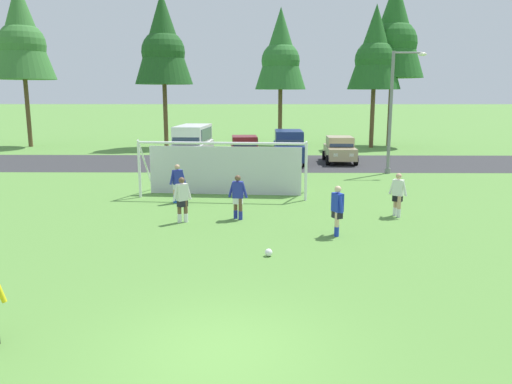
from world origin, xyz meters
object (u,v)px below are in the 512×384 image
object	(u,v)px
soccer_goal	(224,167)
player_striker_near	(337,211)
parked_car_slot_center_left	(289,147)
player_midfield_center	(182,200)
street_lamp	(394,111)
player_winger_right	(238,197)
parked_car_slot_far_left	(193,144)
player_winger_left	(178,184)
parked_car_slot_left	(245,149)
soccer_ball	(269,252)
parked_car_slot_center	(340,149)
player_defender_far	(398,195)

from	to	relation	value
soccer_goal	player_striker_near	xyz separation A→B (m)	(4.14, -6.50, -0.47)
parked_car_slot_center_left	soccer_goal	bearing A→B (deg)	-108.11
soccer_goal	player_midfield_center	xyz separation A→B (m)	(-1.13, -4.87, -0.47)
street_lamp	player_winger_right	bearing A→B (deg)	-127.53
player_winger_right	parked_car_slot_far_left	xyz separation A→B (m)	(-3.64, 14.55, 0.52)
parked_car_slot_far_left	street_lamp	distance (m)	12.73
player_winger_left	parked_car_slot_left	xyz separation A→B (m)	(2.35, 13.09, 0.05)
soccer_ball	parked_car_slot_center_left	distance (m)	19.31
parked_car_slot_center	street_lamp	xyz separation A→B (m)	(2.27, -4.66, 2.69)
parked_car_slot_far_left	soccer_goal	bearing A→B (deg)	-74.50
soccer_ball	player_winger_left	distance (m)	7.98
player_defender_far	parked_car_slot_center_left	distance (m)	14.85
player_defender_far	parked_car_slot_far_left	bearing A→B (deg)	124.32
player_midfield_center	player_winger_right	xyz separation A→B (m)	(1.96, 0.47, 0.00)
soccer_goal	player_midfield_center	distance (m)	5.03
player_winger_left	parked_car_slot_far_left	world-z (taller)	parked_car_slot_far_left
parked_car_slot_center_left	street_lamp	bearing A→B (deg)	-35.75
soccer_goal	player_striker_near	world-z (taller)	soccer_goal
street_lamp	parked_car_slot_center_left	bearing A→B (deg)	144.25
soccer_ball	player_winger_right	distance (m)	4.44
player_winger_right	parked_car_slot_left	world-z (taller)	parked_car_slot_left
player_striker_near	parked_car_slot_center	bearing A→B (deg)	81.10
soccer_goal	player_striker_near	size ratio (longest dim) A/B	4.60
soccer_goal	parked_car_slot_left	world-z (taller)	soccer_goal
soccer_goal	parked_car_slot_left	distance (m)	11.48
soccer_ball	parked_car_slot_center_left	world-z (taller)	parked_car_slot_center_left
player_winger_right	parked_car_slot_center_left	world-z (taller)	parked_car_slot_center_left
player_winger_right	soccer_goal	bearing A→B (deg)	100.69
parked_car_slot_far_left	street_lamp	size ratio (longest dim) A/B	0.72
soccer_ball	parked_car_slot_center	distance (m)	20.40
parked_car_slot_center_left	parked_car_slot_center	world-z (taller)	parked_car_slot_center_left
player_defender_far	soccer_ball	bearing A→B (deg)	-135.75
parked_car_slot_far_left	player_striker_near	bearing A→B (deg)	-67.32
player_striker_near	player_defender_far	world-z (taller)	same
player_striker_near	soccer_ball	bearing A→B (deg)	-136.11
player_winger_right	parked_car_slot_center	world-z (taller)	parked_car_slot_center
street_lamp	soccer_goal	bearing A→B (deg)	-144.85
soccer_goal	parked_car_slot_center_left	world-z (taller)	soccer_goal
player_midfield_center	parked_car_slot_far_left	distance (m)	15.13
soccer_goal	player_winger_left	bearing A→B (deg)	-138.24
soccer_ball	player_defender_far	size ratio (longest dim) A/B	0.13
player_defender_far	player_winger_right	xyz separation A→B (m)	(-5.95, -0.50, 0.00)
player_defender_far	parked_car_slot_center_left	bearing A→B (deg)	102.93
parked_car_slot_center_left	player_defender_far	bearing A→B (deg)	-77.07
player_striker_near	street_lamp	distance (m)	14.16
player_defender_far	parked_car_slot_center_left	xyz separation A→B (m)	(-3.32, 14.47, 0.29)
player_defender_far	street_lamp	xyz separation A→B (m)	(2.39, 10.36, 2.74)
soccer_goal	player_winger_right	world-z (taller)	soccer_goal
player_striker_near	parked_car_slot_far_left	distance (m)	18.05
player_striker_near	street_lamp	xyz separation A→B (m)	(5.03, 12.95, 2.74)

